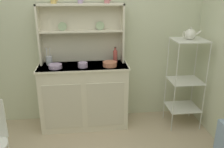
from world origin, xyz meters
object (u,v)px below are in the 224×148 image
object	(u,v)px
hutch_shelf_unit	(82,29)
utensil_jar	(49,60)
hutch_cabinet	(84,95)
cup_gold_0	(54,0)
jam_bottle	(115,56)
bakers_rack	(186,76)
porcelain_teapot	(190,34)
bowl_mixing_large	(55,66)

from	to	relation	value
hutch_shelf_unit	utensil_jar	xyz separation A→B (m)	(-0.43, -0.09, -0.38)
hutch_shelf_unit	utensil_jar	bearing A→B (deg)	-168.50
hutch_cabinet	cup_gold_0	distance (m)	1.28
jam_bottle	utensil_jar	world-z (taller)	utensil_jar
bakers_rack	porcelain_teapot	bearing A→B (deg)	180.00
hutch_shelf_unit	porcelain_teapot	bearing A→B (deg)	-12.75
bakers_rack	utensil_jar	world-z (taller)	bakers_rack
bowl_mixing_large	bakers_rack	bearing A→B (deg)	-2.19
bowl_mixing_large	jam_bottle	size ratio (longest dim) A/B	0.79
utensil_jar	porcelain_teapot	world-z (taller)	porcelain_teapot
hutch_shelf_unit	cup_gold_0	world-z (taller)	cup_gold_0
bowl_mixing_large	utensil_jar	size ratio (longest dim) A/B	0.74
bakers_rack	jam_bottle	xyz separation A→B (m)	(-0.91, 0.22, 0.24)
utensil_jar	porcelain_teapot	xyz separation A→B (m)	(1.77, -0.22, 0.34)
hutch_shelf_unit	jam_bottle	xyz separation A→B (m)	(0.43, -0.08, -0.36)
bowl_mixing_large	porcelain_teapot	distance (m)	1.72
hutch_shelf_unit	bowl_mixing_large	xyz separation A→B (m)	(-0.34, -0.24, -0.42)
jam_bottle	porcelain_teapot	size ratio (longest dim) A/B	0.94
hutch_cabinet	jam_bottle	distance (m)	0.67
hutch_cabinet	hutch_shelf_unit	world-z (taller)	hutch_shelf_unit
bowl_mixing_large	utensil_jar	xyz separation A→B (m)	(-0.09, 0.15, 0.03)
hutch_cabinet	cup_gold_0	size ratio (longest dim) A/B	13.37
bowl_mixing_large	utensil_jar	distance (m)	0.18
utensil_jar	porcelain_teapot	bearing A→B (deg)	-6.93
hutch_cabinet	bowl_mixing_large	xyz separation A→B (m)	(-0.34, -0.07, 0.45)
bowl_mixing_large	jam_bottle	bearing A→B (deg)	11.67
bakers_rack	jam_bottle	size ratio (longest dim) A/B	5.72
cup_gold_0	utensil_jar	distance (m)	0.76
hutch_cabinet	utensil_jar	distance (m)	0.65
hutch_cabinet	cup_gold_0	xyz separation A→B (m)	(-0.32, 0.12, 1.23)
bakers_rack	jam_bottle	bearing A→B (deg)	166.17
jam_bottle	utensil_jar	distance (m)	0.86
hutch_cabinet	hutch_shelf_unit	xyz separation A→B (m)	(0.00, 0.17, 0.86)
hutch_cabinet	bakers_rack	xyz separation A→B (m)	(1.34, -0.14, 0.27)
hutch_shelf_unit	bakers_rack	distance (m)	1.50
hutch_shelf_unit	bowl_mixing_large	distance (m)	0.59
bakers_rack	cup_gold_0	world-z (taller)	cup_gold_0
cup_gold_0	utensil_jar	size ratio (longest dim) A/B	0.39
utensil_jar	porcelain_teapot	distance (m)	1.82
hutch_cabinet	bakers_rack	size ratio (longest dim) A/B	0.97
porcelain_teapot	utensil_jar	bearing A→B (deg)	173.07
bakers_rack	cup_gold_0	size ratio (longest dim) A/B	13.81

